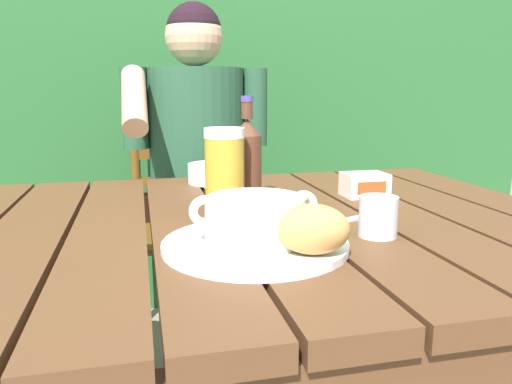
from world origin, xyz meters
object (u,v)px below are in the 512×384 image
soup_bowl (255,218)px  bread_roll (312,229)px  serving_plate (255,244)px  water_glass_small (378,216)px  person_eating (198,162)px  beer_glass (225,171)px  table_knife (331,223)px  butter_tub (365,185)px  diner_bowl (213,173)px  beer_bottle (247,161)px  chair_near_diner (194,225)px

soup_bowl → bread_roll: bearing=-49.4°
serving_plate → water_glass_small: size_ratio=4.25×
person_eating → beer_glass: (-0.02, -0.68, 0.08)m
table_knife → beer_glass: bearing=143.9°
person_eating → beer_glass: 0.69m
butter_tub → diner_bowl: bearing=142.0°
beer_glass → butter_tub: 0.37m
serving_plate → beer_bottle: beer_bottle is taller
soup_bowl → bread_roll: size_ratio=1.60×
water_glass_small → butter_tub: size_ratio=0.70×
soup_bowl → beer_bottle: (0.05, 0.29, 0.05)m
table_knife → diner_bowl: bearing=107.6°
beer_bottle → butter_tub: beer_bottle is taller
beer_glass → butter_tub: size_ratio=1.74×
chair_near_diner → bread_roll: bearing=-87.6°
beer_bottle → bread_roll: bearing=-87.4°
person_eating → beer_bottle: size_ratio=5.30×
chair_near_diner → butter_tub: (0.32, -0.79, 0.29)m
person_eating → butter_tub: size_ratio=12.42×
bread_roll → person_eating: bearing=93.0°
water_glass_small → serving_plate: bearing=-176.2°
chair_near_diner → person_eating: bearing=-90.8°
butter_tub → diner_bowl: butter_tub is taller
beer_bottle → diner_bowl: size_ratio=1.72×
person_eating → diner_bowl: size_ratio=9.13×
person_eating → serving_plate: person_eating is taller
bread_roll → diner_bowl: bread_roll is taller
person_eating → water_glass_small: person_eating is taller
butter_tub → table_knife: 0.28m
beer_bottle → water_glass_small: (0.17, -0.27, -0.06)m
person_eating → butter_tub: (0.33, -0.59, 0.02)m
butter_tub → table_knife: butter_tub is taller
serving_plate → beer_bottle: bearing=79.9°
diner_bowl → butter_tub: bearing=-38.0°
diner_bowl → person_eating: bearing=90.5°
soup_bowl → beer_glass: (-0.01, 0.23, 0.04)m
water_glass_small → diner_bowl: 0.59m
serving_plate → table_knife: bearing=30.1°
bread_roll → beer_bottle: beer_bottle is taller
beer_glass → diner_bowl: 0.35m
diner_bowl → water_glass_small: bearing=-70.0°
water_glass_small → beer_bottle: bearing=121.9°
chair_near_diner → beer_glass: 0.95m
serving_plate → beer_glass: size_ratio=1.70×
table_knife → serving_plate: bearing=-149.9°
diner_bowl → chair_near_diner: bearing=90.0°
table_knife → soup_bowl: bearing=-149.9°
beer_bottle → table_knife: 0.24m
chair_near_diner → soup_bowl: 1.15m
chair_near_diner → beer_glass: bearing=-91.8°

